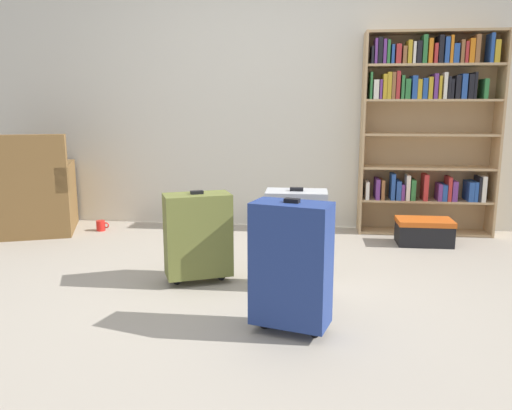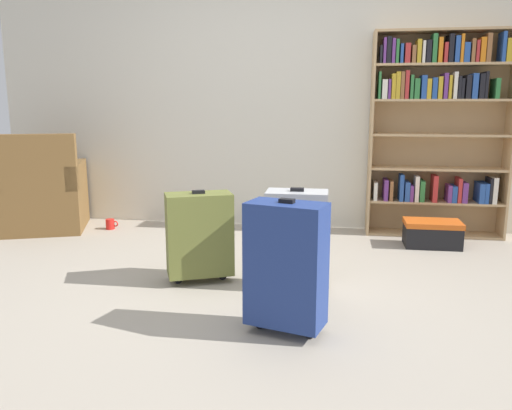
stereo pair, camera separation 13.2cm
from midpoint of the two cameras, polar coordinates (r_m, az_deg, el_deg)
ground_plane at (r=3.06m, az=-3.47°, el=-10.85°), size 9.52×9.52×0.00m
back_wall at (r=4.84m, az=0.57°, el=13.03°), size 5.44×0.10×2.60m
bookshelf at (r=4.73m, az=17.96°, el=8.87°), size 1.17×0.26×1.76m
armchair at (r=5.04m, az=-24.58°, el=0.71°), size 0.90×0.90×0.90m
mug at (r=4.93m, az=-17.75°, el=-2.22°), size 0.12×0.08×0.10m
storage_box at (r=4.43m, az=17.56°, el=-2.81°), size 0.45×0.28×0.21m
suitcase_olive at (r=3.32m, az=-7.69°, el=-3.35°), size 0.47×0.37×0.61m
suitcase_silver at (r=3.19m, az=3.32°, el=-3.53°), size 0.38×0.23×0.65m
suitcase_navy_blue at (r=2.56m, az=2.48°, el=-6.66°), size 0.43×0.30×0.70m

